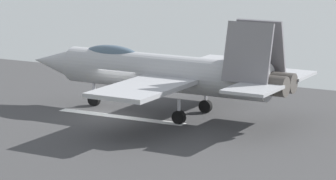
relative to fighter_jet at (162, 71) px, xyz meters
The scene contains 4 objects.
ground_plane 3.91m from the fighter_jet, 35.08° to the left, with size 400.00×400.00×0.00m, color slate.
runway_strip 3.90m from the fighter_jet, 35.27° to the left, with size 240.00×26.00×0.02m.
fighter_jet is the anchor object (origin of this frame).
marker_cone_mid 12.30m from the fighter_jet, 68.21° to the right, with size 0.44×0.44×0.55m, color orange.
Camera 1 is at (-25.25, 40.46, 11.04)m, focal length 91.94 mm.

